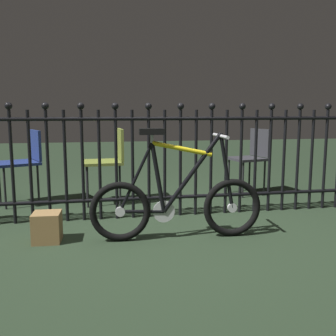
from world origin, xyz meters
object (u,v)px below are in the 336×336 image
chair_olive (110,157)px  bicycle (177,203)px  display_crate (47,227)px  chair_navy (24,158)px  chair_charcoal (252,154)px

chair_olive → bicycle: bearing=-69.9°
bicycle → display_crate: 1.07m
bicycle → chair_navy: 2.10m
chair_olive → chair_charcoal: bearing=5.1°
chair_navy → chair_olive: bearing=-9.1°
chair_olive → chair_navy: bearing=170.9°
chair_olive → chair_charcoal: chair_olive is taller
bicycle → chair_charcoal: bearing=49.8°
bicycle → display_crate: (-1.04, 0.12, -0.18)m
bicycle → chair_charcoal: (1.28, 1.52, 0.20)m
chair_charcoal → bicycle: bearing=-130.2°
bicycle → chair_charcoal: 2.00m
chair_olive → chair_charcoal: size_ratio=1.03×
chair_olive → chair_navy: 0.96m
chair_olive → chair_navy: size_ratio=1.02×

